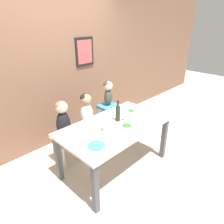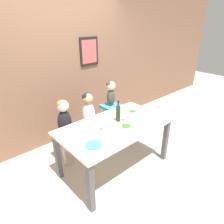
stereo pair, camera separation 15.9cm
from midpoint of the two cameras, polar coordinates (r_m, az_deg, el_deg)
The scene contains 16 objects.
ground_plane at distance 3.28m, azimuth -0.57°, elevation -15.33°, with size 14.00×14.00×0.00m, color #BCB2A3.
wall_back at distance 3.65m, azimuth -16.04°, elevation 11.92°, with size 10.00×0.09×2.70m.
dining_table at distance 2.90m, azimuth -0.62°, elevation -5.44°, with size 1.60×0.90×0.75m.
chair_far_left at distance 3.28m, azimuth -14.51°, elevation -8.03°, with size 0.38×0.36×0.45m.
chair_far_center at distance 3.49m, azimuth -8.25°, elevation -5.28°, with size 0.38×0.36×0.45m.
chair_right_highchair at distance 3.70m, azimuth -2.29°, elevation -0.39°, with size 0.32×0.31×0.70m.
person_child_left at distance 3.09m, azimuth -15.31°, elevation -1.85°, with size 0.22×0.19×0.59m.
person_child_center at distance 3.31m, azimuth -8.68°, elevation 0.65°, with size 0.22×0.19×0.59m.
person_baby_right at distance 3.53m, azimuth -2.43°, elevation 5.99°, with size 0.16×0.17×0.45m.
wine_bottle at distance 2.90m, azimuth 0.11°, elevation -0.32°, with size 0.07×0.07×0.32m.
paper_towel_roll at distance 2.63m, azimuth -3.23°, elevation -3.51°, with size 0.10×0.10×0.23m.
wine_glass_near at distance 2.91m, azimuth 2.23°, elevation -0.47°, with size 0.07×0.07×0.16m.
salad_bowl_large at distance 2.71m, azimuth 2.58°, elevation -4.31°, with size 0.15×0.15×0.08m.
salad_bowl_small at distance 3.14m, azimuth 4.08°, elevation 0.00°, with size 0.12×0.12×0.08m.
dinner_plate_front_left at distance 2.42m, azimuth -6.37°, elevation -9.50°, with size 0.21×0.21×0.01m.
dinner_plate_back_left at distance 2.77m, azimuth -10.34°, elevation -4.88°, with size 0.21×0.21×0.01m.
Camera 1 is at (-1.82, -1.71, 2.13)m, focal length 32.00 mm.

